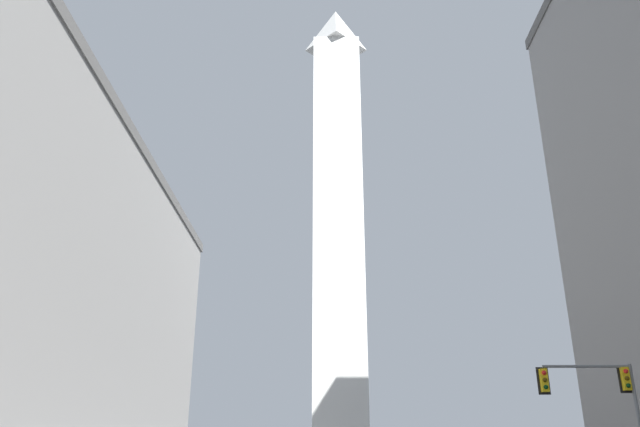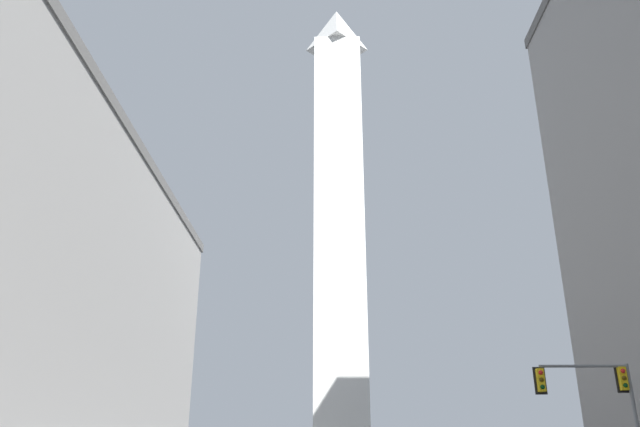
{
  "view_description": "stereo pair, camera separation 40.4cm",
  "coord_description": "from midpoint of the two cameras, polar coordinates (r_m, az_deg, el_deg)",
  "views": [
    {
      "loc": [
        -1.56,
        -1.72,
        1.98
      ],
      "look_at": [
        -2.18,
        56.77,
        25.26
      ],
      "focal_mm": 35.0,
      "sensor_mm": 36.0,
      "label": 1
    },
    {
      "loc": [
        -1.15,
        -1.71,
        1.98
      ],
      "look_at": [
        -2.18,
        56.77,
        25.26
      ],
      "focal_mm": 35.0,
      "sensor_mm": 36.0,
      "label": 2
    }
  ],
  "objects": [
    {
      "name": "traffic_light_mid_right",
      "position": [
        34.24,
        24.21,
        -15.03
      ],
      "size": [
        4.76,
        0.52,
        6.43
      ],
      "color": "slate",
      "rests_on": "ground_plane"
    },
    {
      "name": "obelisk",
      "position": [
        83.12,
        1.51,
        -0.52
      ],
      "size": [
        8.18,
        8.18,
        66.27
      ],
      "color": "silver",
      "rests_on": "ground_plane"
    }
  ]
}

